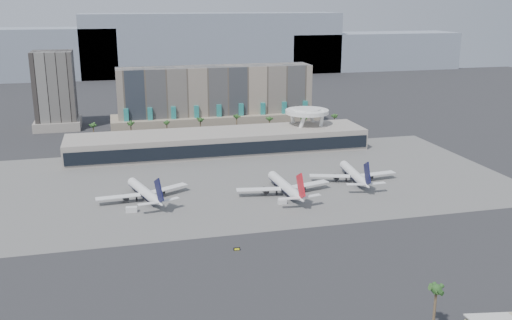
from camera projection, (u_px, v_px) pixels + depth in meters
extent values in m
plane|color=#232326|center=(270.00, 221.00, 225.43)|extent=(900.00, 900.00, 0.00)
cube|color=#5B5B59|center=(240.00, 180.00, 276.78)|extent=(260.00, 130.00, 0.06)
cube|color=gray|center=(213.00, 44.00, 668.88)|extent=(300.00, 60.00, 70.00)
cube|color=gray|center=(369.00, 51.00, 719.07)|extent=(220.00, 60.00, 45.00)
cube|color=gray|center=(216.00, 97.00, 385.50)|extent=(130.00, 22.00, 42.00)
cube|color=gray|center=(217.00, 121.00, 387.96)|extent=(140.00, 30.00, 10.00)
cube|color=teal|center=(127.00, 123.00, 363.50)|extent=(3.00, 2.00, 18.00)
cube|color=teal|center=(150.00, 121.00, 367.01)|extent=(3.00, 2.00, 18.00)
cube|color=teal|center=(174.00, 120.00, 370.52)|extent=(3.00, 2.00, 18.00)
cube|color=teal|center=(197.00, 119.00, 374.03)|extent=(3.00, 2.00, 18.00)
cube|color=teal|center=(219.00, 118.00, 377.54)|extent=(3.00, 2.00, 18.00)
cube|color=teal|center=(241.00, 117.00, 381.05)|extent=(3.00, 2.00, 18.00)
cube|color=teal|center=(263.00, 116.00, 384.57)|extent=(3.00, 2.00, 18.00)
cube|color=teal|center=(284.00, 115.00, 388.08)|extent=(3.00, 2.00, 18.00)
cube|color=teal|center=(305.00, 114.00, 391.59)|extent=(3.00, 2.00, 18.00)
cube|color=black|center=(55.00, 90.00, 382.92)|extent=(26.00, 26.00, 52.00)
cube|color=#A79F93|center=(58.00, 124.00, 389.15)|extent=(30.00, 30.00, 6.00)
cube|color=#A79F93|center=(219.00, 142.00, 326.52)|extent=(170.00, 32.00, 12.00)
cube|color=black|center=(224.00, 150.00, 311.53)|extent=(168.00, 0.60, 7.00)
cube|color=black|center=(219.00, 130.00, 324.56)|extent=(170.00, 12.00, 2.50)
cylinder|color=white|center=(313.00, 124.00, 351.08)|extent=(6.98, 6.99, 21.89)
cylinder|color=white|center=(293.00, 125.00, 348.10)|extent=(6.98, 6.99, 21.89)
cylinder|color=white|center=(300.00, 129.00, 336.21)|extent=(6.98, 6.99, 21.89)
cylinder|color=white|center=(320.00, 128.00, 339.19)|extent=(6.98, 6.99, 21.89)
cylinder|color=white|center=(307.00, 112.00, 341.21)|extent=(26.00, 26.00, 2.20)
cylinder|color=white|center=(307.00, 109.00, 340.86)|extent=(16.00, 16.00, 1.20)
cylinder|color=brown|center=(94.00, 135.00, 342.83)|extent=(0.70, 0.70, 12.00)
sphere|color=#285120|center=(93.00, 126.00, 341.28)|extent=(2.80, 2.80, 2.80)
cylinder|color=brown|center=(131.00, 133.00, 347.97)|extent=(0.70, 0.70, 12.00)
sphere|color=#285120|center=(131.00, 124.00, 346.43)|extent=(2.80, 2.80, 2.80)
cylinder|color=brown|center=(167.00, 131.00, 353.12)|extent=(0.70, 0.70, 12.00)
sphere|color=#285120|center=(167.00, 122.00, 351.58)|extent=(2.80, 2.80, 2.80)
cylinder|color=brown|center=(201.00, 129.00, 358.04)|extent=(0.70, 0.70, 12.00)
sphere|color=#285120|center=(201.00, 121.00, 356.49)|extent=(2.80, 2.80, 2.80)
cylinder|color=brown|center=(237.00, 128.00, 363.42)|extent=(0.70, 0.70, 12.00)
sphere|color=#285120|center=(237.00, 119.00, 361.88)|extent=(2.80, 2.80, 2.80)
cylinder|color=brown|center=(270.00, 126.00, 368.57)|extent=(0.70, 0.70, 12.00)
sphere|color=#285120|center=(270.00, 117.00, 367.03)|extent=(2.80, 2.80, 2.80)
cylinder|color=brown|center=(302.00, 124.00, 373.72)|extent=(0.70, 0.70, 12.00)
sphere|color=#285120|center=(302.00, 116.00, 372.17)|extent=(2.80, 2.80, 2.80)
cylinder|color=brown|center=(335.00, 122.00, 379.10)|extent=(0.70, 0.70, 12.00)
sphere|color=#285120|center=(335.00, 114.00, 377.56)|extent=(2.80, 2.80, 2.80)
cylinder|color=white|center=(143.00, 190.00, 250.43)|extent=(12.15, 28.48, 4.18)
cylinder|color=#0F1034|center=(143.00, 191.00, 250.47)|extent=(11.91, 27.91, 4.09)
cone|color=white|center=(131.00, 181.00, 263.95)|extent=(5.35, 5.70, 4.18)
cone|color=white|center=(158.00, 202.00, 235.11)|extent=(6.69, 10.20, 4.18)
cube|color=white|center=(118.00, 197.00, 244.09)|extent=(19.06, 5.68, 0.37)
cube|color=white|center=(168.00, 188.00, 255.38)|extent=(18.49, 12.67, 0.37)
cylinder|color=black|center=(125.00, 198.00, 246.35)|extent=(3.40, 4.66, 2.30)
cylinder|color=black|center=(161.00, 191.00, 254.56)|extent=(3.40, 4.66, 2.30)
cube|color=#0F1034|center=(159.00, 191.00, 232.34)|extent=(3.21, 9.23, 10.99)
cube|color=white|center=(148.00, 204.00, 231.79)|extent=(8.60, 3.52, 0.26)
cube|color=white|center=(170.00, 200.00, 236.41)|extent=(8.55, 5.57, 0.26)
cylinder|color=black|center=(135.00, 190.00, 260.42)|extent=(0.52, 0.52, 1.67)
cylinder|color=black|center=(137.00, 199.00, 248.72)|extent=(0.73, 0.73, 1.67)
cylinder|color=black|center=(151.00, 196.00, 252.00)|extent=(0.73, 0.73, 1.67)
cylinder|color=white|center=(283.00, 185.00, 257.60)|extent=(6.14, 30.10, 4.38)
cylinder|color=#0F1034|center=(283.00, 185.00, 257.65)|extent=(6.02, 29.50, 4.30)
cone|color=white|center=(271.00, 174.00, 273.34)|extent=(4.67, 5.18, 4.38)
cone|color=white|center=(299.00, 198.00, 239.76)|extent=(4.96, 10.10, 4.38)
cube|color=white|center=(259.00, 189.00, 253.29)|extent=(20.16, 7.29, 0.38)
cube|color=white|center=(309.00, 184.00, 260.25)|extent=(20.18, 9.46, 0.38)
cylinder|color=black|center=(265.00, 191.00, 255.04)|extent=(2.67, 4.52, 2.41)
cylinder|color=black|center=(302.00, 187.00, 260.10)|extent=(2.67, 4.52, 2.41)
cube|color=red|center=(301.00, 186.00, 236.71)|extent=(1.14, 9.97, 11.54)
cube|color=white|center=(289.00, 198.00, 237.18)|extent=(8.93, 3.11, 0.27)
cube|color=white|center=(311.00, 196.00, 240.03)|extent=(9.07, 4.09, 0.27)
cylinder|color=black|center=(275.00, 183.00, 269.14)|extent=(0.55, 0.55, 1.75)
cylinder|color=black|center=(277.00, 193.00, 256.41)|extent=(0.77, 0.77, 1.75)
cylinder|color=black|center=(291.00, 191.00, 258.44)|extent=(0.77, 0.77, 1.75)
cylinder|color=white|center=(353.00, 173.00, 275.54)|extent=(7.14, 29.36, 4.26)
cylinder|color=#0F1034|center=(353.00, 173.00, 275.59)|extent=(6.99, 28.78, 4.18)
cone|color=white|center=(343.00, 163.00, 291.43)|extent=(4.72, 5.20, 4.26)
cone|color=white|center=(365.00, 184.00, 257.55)|extent=(5.20, 9.97, 4.26)
cube|color=white|center=(330.00, 176.00, 273.06)|extent=(19.58, 9.90, 0.37)
cube|color=white|center=(377.00, 174.00, 276.34)|extent=(19.54, 6.34, 0.37)
cylinder|color=black|center=(336.00, 177.00, 274.30)|extent=(2.76, 4.48, 2.35)
cylinder|color=black|center=(370.00, 176.00, 276.69)|extent=(2.76, 4.48, 2.35)
cube|color=#0F1034|center=(367.00, 174.00, 254.52)|extent=(1.49, 9.69, 11.23)
cube|color=white|center=(356.00, 184.00, 255.71)|extent=(8.84, 4.30, 0.27)
cube|color=white|center=(376.00, 183.00, 257.06)|extent=(8.62, 2.68, 0.27)
cylinder|color=black|center=(345.00, 172.00, 287.16)|extent=(0.53, 0.53, 1.71)
cylinder|color=black|center=(346.00, 180.00, 274.86)|extent=(0.75, 0.75, 1.71)
cylinder|color=black|center=(360.00, 179.00, 275.81)|extent=(0.75, 0.75, 1.71)
cube|color=silver|center=(132.00, 209.00, 235.04)|extent=(4.83, 2.73, 2.26)
cube|color=silver|center=(282.00, 202.00, 244.55)|extent=(3.71, 2.23, 1.86)
cube|color=black|center=(237.00, 249.00, 199.18)|extent=(2.33, 0.52, 1.05)
cube|color=yellow|center=(237.00, 249.00, 199.01)|extent=(1.68, 0.20, 0.63)
cylinder|color=black|center=(234.00, 250.00, 199.04)|extent=(0.13, 0.13, 0.63)
cylinder|color=black|center=(239.00, 249.00, 199.44)|extent=(0.13, 0.13, 0.63)
cylinder|color=brown|center=(435.00, 310.00, 148.96)|extent=(0.70, 0.70, 12.64)
sphere|color=#285120|center=(436.00, 289.00, 147.34)|extent=(2.80, 2.80, 2.80)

